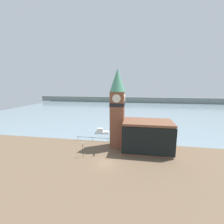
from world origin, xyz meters
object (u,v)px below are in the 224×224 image
(clock_tower, at_px, (117,106))
(boat_near, at_px, (102,131))
(pier_building, at_px, (147,136))
(lamp_post, at_px, (83,146))
(mooring_bollard_near, at_px, (94,154))

(clock_tower, xyz_separation_m, boat_near, (-6.68, 9.97, -10.17))
(pier_building, bearing_deg, lamp_post, -157.72)
(mooring_bollard_near, bearing_deg, pier_building, 23.01)
(boat_near, bearing_deg, mooring_bollard_near, -89.69)
(clock_tower, bearing_deg, mooring_bollard_near, -124.93)
(clock_tower, relative_size, lamp_post, 5.79)
(mooring_bollard_near, bearing_deg, boat_near, 97.42)
(pier_building, relative_size, mooring_bollard_near, 18.37)
(mooring_bollard_near, bearing_deg, clock_tower, 55.07)
(mooring_bollard_near, height_order, lamp_post, lamp_post)
(clock_tower, bearing_deg, lamp_post, -133.47)
(pier_building, xyz_separation_m, lamp_post, (-14.61, -5.98, -1.31))
(mooring_bollard_near, relative_size, lamp_post, 0.19)
(boat_near, bearing_deg, pier_building, -45.17)
(pier_building, height_order, boat_near, pier_building)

